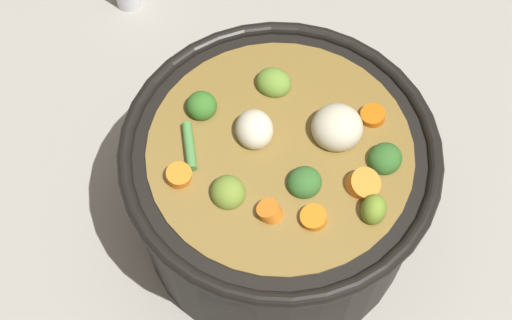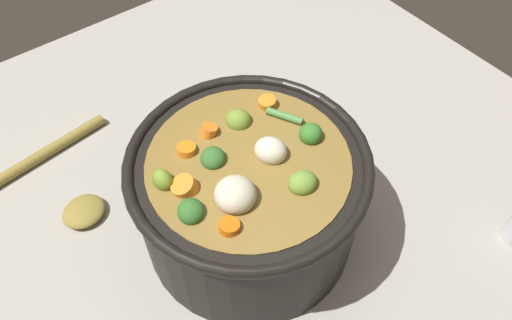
# 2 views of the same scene
# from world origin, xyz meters

# --- Properties ---
(ground_plane) EXTENTS (1.10, 1.10, 0.00)m
(ground_plane) POSITION_xyz_m (0.00, 0.00, 0.00)
(ground_plane) COLOR #9E998E
(cooking_pot) EXTENTS (0.29, 0.29, 0.18)m
(cooking_pot) POSITION_xyz_m (-0.00, -0.00, 0.08)
(cooking_pot) COLOR black
(cooking_pot) RESTS_ON ground_plane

